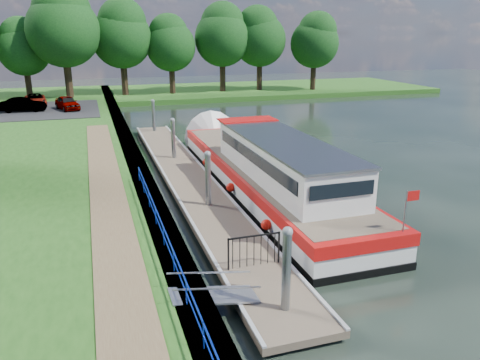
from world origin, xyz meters
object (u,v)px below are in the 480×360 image
object	(u,v)px
barge	(261,168)
pontoon	(189,181)
car_d	(35,100)
car_a	(67,103)
car_b	(23,105)

from	to	relation	value
barge	pontoon	bearing A→B (deg)	154.75
car_d	car_a	bearing A→B (deg)	-57.24
car_a	pontoon	bearing A→B (deg)	-92.45
car_b	car_d	distance (m)	3.88
pontoon	car_a	distance (m)	25.32
car_b	pontoon	bearing A→B (deg)	-154.41
barge	car_a	bearing A→B (deg)	111.93
car_b	car_d	size ratio (longest dim) A/B	0.94
car_a	car_b	xyz separation A→B (m)	(-3.97, 0.03, 0.00)
barge	car_b	xyz separation A→B (m)	(-14.45, 26.05, 0.41)
car_d	car_b	bearing A→B (deg)	-108.56
pontoon	car_a	size ratio (longest dim) A/B	7.69
pontoon	barge	world-z (taller)	barge
barge	car_d	distance (m)	32.84
barge	car_b	bearing A→B (deg)	119.01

